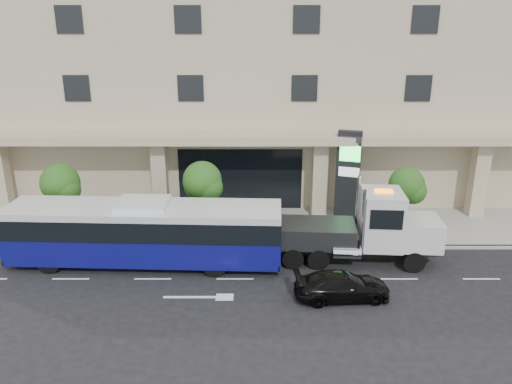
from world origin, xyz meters
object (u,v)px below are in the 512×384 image
(city_bus, at_px, (145,232))
(tow_truck, at_px, (364,230))
(black_sedan, at_px, (342,286))
(signage_pylon, at_px, (348,176))

(city_bus, distance_m, tow_truck, 11.16)
(black_sedan, bearing_deg, city_bus, 65.25)
(city_bus, height_order, black_sedan, city_bus)
(city_bus, xyz_separation_m, signage_pylon, (11.20, 5.61, 1.25))
(city_bus, bearing_deg, black_sedan, -17.38)
(tow_truck, xyz_separation_m, signage_pylon, (0.04, 5.34, 1.25))
(tow_truck, relative_size, black_sedan, 2.22)
(tow_truck, height_order, black_sedan, tow_truck)
(black_sedan, bearing_deg, tow_truck, -29.06)
(tow_truck, bearing_deg, black_sedan, -110.27)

